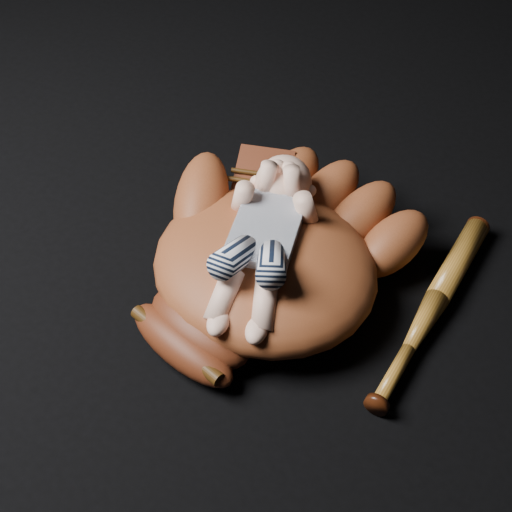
% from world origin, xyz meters
% --- Properties ---
extents(baseball_glove, '(0.60, 0.64, 0.16)m').
position_xyz_m(baseball_glove, '(-0.05, -0.08, 0.08)').
color(baseball_glove, maroon).
rests_on(baseball_glove, ground).
extents(newborn_baby, '(0.23, 0.38, 0.14)m').
position_xyz_m(newborn_baby, '(-0.05, -0.09, 0.13)').
color(newborn_baby, beige).
rests_on(newborn_baby, baseball_glove).
extents(baseball_bat, '(0.08, 0.44, 0.04)m').
position_xyz_m(baseball_bat, '(0.21, -0.01, 0.02)').
color(baseball_bat, '#975F1D').
rests_on(baseball_bat, ground).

